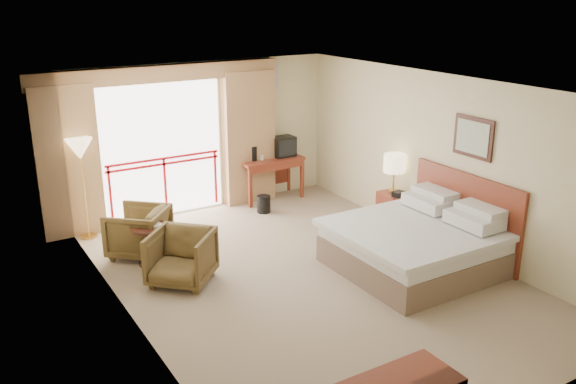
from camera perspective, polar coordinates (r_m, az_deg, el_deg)
floor at (r=8.79m, az=1.79°, el=-7.87°), size 7.00×7.00×0.00m
ceiling at (r=7.97m, az=1.99°, el=9.81°), size 7.00×7.00×0.00m
wall_back at (r=11.27m, az=-7.91°, el=5.19°), size 5.00×0.00×5.00m
wall_front at (r=5.89m, az=21.02°, el=-8.45°), size 5.00×0.00×5.00m
wall_left at (r=7.30m, az=-14.81°, el=-2.61°), size 0.00×7.00×7.00m
wall_right at (r=9.82m, az=14.21°, el=2.84°), size 0.00×7.00×7.00m
balcony_door at (r=11.01m, az=-11.66°, el=3.86°), size 2.40×0.00×2.40m
balcony_railing at (r=11.09m, az=-11.49°, el=1.90°), size 2.09×0.03×1.02m
curtain_left at (r=10.46m, az=-19.93°, el=2.65°), size 1.00×0.26×2.50m
curtain_right at (r=11.52m, az=-3.71°, el=5.10°), size 1.00×0.26×2.50m
valance at (r=10.66m, az=-11.94°, el=10.79°), size 4.40×0.22×0.28m
hvac_vent at (r=11.63m, az=-2.10°, el=10.77°), size 0.50×0.04×0.50m
bed at (r=9.06m, az=11.90°, el=-4.83°), size 2.13×2.06×0.97m
headboard at (r=9.62m, az=16.23°, el=-2.06°), size 0.06×2.10×1.30m
framed_art at (r=9.29m, az=16.94°, el=4.91°), size 0.04×0.72×0.60m
nightstand at (r=10.60m, az=9.87°, el=-1.67°), size 0.46×0.53×0.60m
table_lamp at (r=10.39m, az=9.93°, el=2.61°), size 0.37×0.37×0.65m
phone at (r=10.35m, az=10.31°, el=-0.17°), size 0.22×0.19×0.08m
desk at (r=11.82m, az=-1.84°, el=2.41°), size 1.25×0.60×0.82m
tv at (r=11.82m, az=-0.44°, el=4.28°), size 0.43×0.34×0.39m
coffee_maker at (r=11.53m, az=-3.24°, el=3.61°), size 0.14×0.14×0.28m
cup at (r=11.58m, az=-2.46°, el=3.23°), size 0.08×0.08×0.10m
wastebasket at (r=11.18m, az=-2.29°, el=-1.14°), size 0.32×0.32×0.31m
armchair_far at (r=9.73m, az=-13.64°, el=-5.71°), size 1.17×1.17×0.76m
armchair_near at (r=8.74m, az=-9.81°, el=-8.31°), size 1.16×1.16×0.76m
side_table at (r=9.20m, az=-12.73°, el=-4.28°), size 0.55×0.55×0.60m
book at (r=9.13m, az=-12.81°, el=-3.15°), size 0.20×0.25×0.02m
floor_lamp at (r=10.20m, az=-18.90°, el=3.48°), size 0.43×0.43×1.67m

